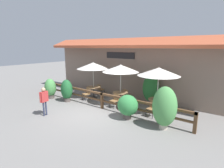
% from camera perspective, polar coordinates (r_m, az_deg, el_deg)
% --- Properties ---
extents(ground_plane, '(60.00, 60.00, 0.00)m').
position_cam_1_polar(ground_plane, '(9.84, -7.23, -9.56)').
color(ground_plane, slate).
extents(building_facade, '(14.28, 1.49, 4.23)m').
position_cam_1_polar(building_facade, '(12.50, 5.74, 5.38)').
color(building_facade, gray).
rests_on(building_facade, ground).
extents(patio_railing, '(10.40, 0.14, 0.95)m').
position_cam_1_polar(patio_railing, '(10.35, -3.28, -4.31)').
color(patio_railing, brown).
rests_on(patio_railing, ground).
extents(patio_umbrella_near, '(2.28, 2.28, 2.56)m').
position_cam_1_polar(patio_umbrella_near, '(12.39, -6.20, 5.95)').
color(patio_umbrella_near, '#B7B2A8').
rests_on(patio_umbrella_near, ground).
extents(dining_table_near, '(0.97, 0.97, 0.77)m').
position_cam_1_polar(dining_table_near, '(12.68, -6.03, -1.64)').
color(dining_table_near, olive).
rests_on(dining_table_near, ground).
extents(chair_near_streetside, '(0.50, 0.50, 0.85)m').
position_cam_1_polar(chair_near_streetside, '(12.18, -8.23, -2.99)').
color(chair_near_streetside, olive).
rests_on(chair_near_streetside, ground).
extents(chair_near_wallside, '(0.49, 0.49, 0.85)m').
position_cam_1_polar(chair_near_wallside, '(13.24, -3.80, -1.66)').
color(chair_near_wallside, olive).
rests_on(chair_near_wallside, ground).
extents(patio_umbrella_middle, '(2.28, 2.28, 2.56)m').
position_cam_1_polar(patio_umbrella_middle, '(10.82, 2.85, 5.11)').
color(patio_umbrella_middle, '#B7B2A8').
rests_on(patio_umbrella_middle, ground).
extents(dining_table_middle, '(0.97, 0.97, 0.77)m').
position_cam_1_polar(dining_table_middle, '(11.15, 2.76, -3.51)').
color(dining_table_middle, olive).
rests_on(dining_table_middle, ground).
extents(chair_middle_streetside, '(0.48, 0.48, 0.85)m').
position_cam_1_polar(chair_middle_streetside, '(10.58, 0.89, -5.20)').
color(chair_middle_streetside, olive).
rests_on(chair_middle_streetside, ground).
extents(chair_middle_wallside, '(0.48, 0.48, 0.85)m').
position_cam_1_polar(chair_middle_wallside, '(11.76, 4.85, -3.45)').
color(chair_middle_wallside, olive).
rests_on(chair_middle_wallside, ground).
extents(patio_umbrella_far, '(2.28, 2.28, 2.56)m').
position_cam_1_polar(patio_umbrella_far, '(9.69, 15.01, 3.89)').
color(patio_umbrella_far, '#B7B2A8').
rests_on(patio_umbrella_far, ground).
extents(dining_table_far, '(0.97, 0.97, 0.77)m').
position_cam_1_polar(dining_table_far, '(10.05, 14.48, -5.65)').
color(dining_table_far, olive).
rests_on(dining_table_far, ground).
extents(chair_far_streetside, '(0.46, 0.46, 0.85)m').
position_cam_1_polar(chair_far_streetside, '(9.49, 12.93, -7.58)').
color(chair_far_streetside, olive).
rests_on(chair_far_streetside, ground).
extents(chair_far_wallside, '(0.50, 0.50, 0.85)m').
position_cam_1_polar(chair_far_wallside, '(10.69, 16.21, -5.50)').
color(chair_far_wallside, olive).
rests_on(chair_far_wallside, ground).
extents(potted_plant_corner_fern, '(1.08, 0.97, 1.95)m').
position_cam_1_polar(potted_plant_corner_fern, '(8.06, 16.77, -7.21)').
color(potted_plant_corner_fern, '#B7AD99').
rests_on(potted_plant_corner_fern, ground).
extents(potted_plant_entrance_palm, '(0.82, 0.74, 1.49)m').
position_cam_1_polar(potted_plant_entrance_palm, '(12.00, -14.57, -1.98)').
color(potted_plant_entrance_palm, '#564C47').
rests_on(potted_plant_entrance_palm, ground).
extents(potted_plant_broad_leaf, '(1.06, 0.96, 1.26)m').
position_cam_1_polar(potted_plant_broad_leaf, '(8.88, 5.13, -7.06)').
color(potted_plant_broad_leaf, '#564C47').
rests_on(potted_plant_broad_leaf, ground).
extents(potted_plant_small_flowering, '(0.84, 0.76, 1.41)m').
position_cam_1_polar(potted_plant_small_flowering, '(13.13, -19.48, -1.31)').
color(potted_plant_small_flowering, '#564C47').
rests_on(potted_plant_small_flowering, ground).
extents(potted_plant_tall_tropical, '(1.06, 0.95, 1.92)m').
position_cam_1_polar(potted_plant_tall_tropical, '(11.32, 12.57, -1.48)').
color(potted_plant_tall_tropical, '#564C47').
rests_on(potted_plant_tall_tropical, ground).
extents(pedestrian, '(0.24, 0.54, 1.54)m').
position_cam_1_polar(pedestrian, '(9.87, -21.32, -4.19)').
color(pedestrian, '#2D334C').
rests_on(pedestrian, ground).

